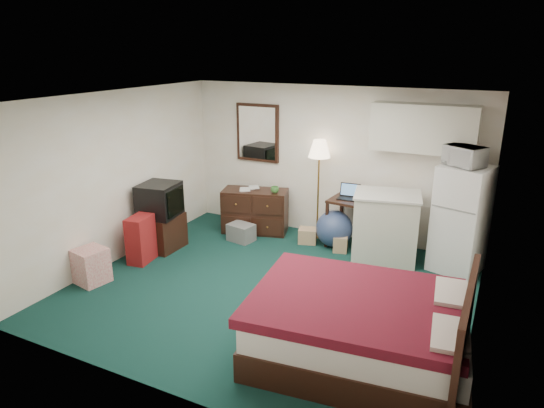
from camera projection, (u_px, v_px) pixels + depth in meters
The scene contains 25 objects.
floor at pixel (271, 289), 6.47m from camera, with size 5.00×4.50×0.01m, color black.
ceiling at pixel (270, 98), 5.69m from camera, with size 5.00×4.50×0.01m, color beige.
walls at pixel (270, 200), 6.08m from camera, with size 5.01×4.51×2.50m.
mirror at pixel (258, 133), 8.41m from camera, with size 0.80×0.06×1.00m, color white, non-canonical shape.
upper_cabinets at pixel (423, 128), 7.02m from camera, with size 1.50×0.35×0.70m, color silver, non-canonical shape.
headboard at pixel (464, 335), 4.47m from camera, with size 0.06×1.56×1.00m, color black, non-canonical shape.
dresser at pixel (255, 211), 8.37m from camera, with size 1.10×0.50×0.75m, color black, non-canonical shape.
floor_lamp at pixel (318, 190), 8.00m from camera, with size 0.36×0.36×1.66m, color #C5863A, non-canonical shape.
desk at pixel (350, 222), 7.79m from camera, with size 0.62×0.62×0.78m, color black, non-canonical shape.
exercise_ball at pixel (334, 229), 7.78m from camera, with size 0.59×0.59×0.59m, color navy.
kitchen_counter at pixel (385, 228), 7.24m from camera, with size 0.91×0.70×1.00m, color silver, non-canonical shape.
fridge at pixel (461, 219), 6.81m from camera, with size 0.63×0.63×1.54m, color white, non-canonical shape.
bed at pixel (360, 329), 4.95m from camera, with size 2.10×1.64×0.67m, color #40121C, non-canonical shape.
tv_stand at pixel (162, 231), 7.70m from camera, with size 0.56×0.61×0.56m, color black, non-canonical shape.
suitcase at pixel (141, 239), 7.20m from camera, with size 0.27×0.43×0.71m, color maroon, non-canonical shape.
retail_box at pixel (91, 266), 6.58m from camera, with size 0.39×0.39×0.48m, color white, non-canonical shape.
file_bin at pixel (241, 232), 8.03m from camera, with size 0.41×0.31×0.29m, color slate, non-canonical shape.
cardboard_box_a at pixel (308, 236), 7.95m from camera, with size 0.29×0.24×0.24m, color tan, non-canonical shape.
cardboard_box_b at pixel (340, 243), 7.63m from camera, with size 0.21×0.25×0.25m, color tan, non-canonical shape.
laptop at pixel (348, 192), 7.62m from camera, with size 0.32×0.26×0.22m, color black, non-canonical shape.
crt_tv at pixel (159, 200), 7.51m from camera, with size 0.56×0.60×0.52m, color black, non-canonical shape.
microwave at pixel (465, 154), 6.52m from camera, with size 0.50×0.28×0.34m, color white.
book_a at pixel (240, 183), 8.22m from camera, with size 0.18×0.02×0.25m, color tan.
book_b at pixel (249, 182), 8.33m from camera, with size 0.17×0.02×0.23m, color tan.
mug at pixel (275, 189), 8.08m from camera, with size 0.14×0.11×0.14m, color #3E7F36.
Camera 1 is at (2.58, -5.19, 3.09)m, focal length 32.00 mm.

